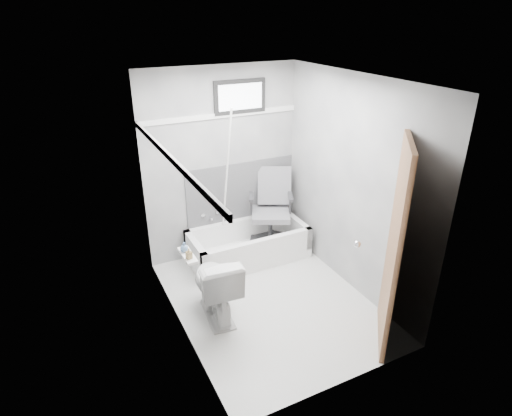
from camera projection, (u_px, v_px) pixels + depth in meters
floor at (270, 301)px, 4.78m from camera, size 2.60×2.60×0.00m
ceiling at (274, 79)px, 3.77m from camera, size 2.60×2.60×0.00m
wall_back at (222, 165)px, 5.33m from camera, size 2.00×0.02×2.40m
wall_front at (353, 267)px, 3.22m from camera, size 2.00×0.02×2.40m
wall_left at (174, 223)px, 3.87m from camera, size 0.02×2.60×2.40m
wall_right at (352, 186)px, 4.68m from camera, size 0.02×2.60×2.40m
bathtub at (248, 244)px, 5.52m from camera, size 1.50×0.70×0.42m
office_chair at (271, 209)px, 5.53m from camera, size 0.76×0.76×0.99m
toilet at (215, 285)px, 4.41m from camera, size 0.50×0.80×0.75m
door at (440, 258)px, 3.71m from camera, size 0.78×0.78×2.00m
window at (240, 97)px, 5.07m from camera, size 0.66×0.04×0.40m
backerboard at (241, 191)px, 5.59m from camera, size 1.50×0.02×0.78m
trim_back at (221, 115)px, 5.06m from camera, size 2.00×0.02×0.06m
trim_left at (170, 158)px, 3.61m from camera, size 0.02×2.60×0.06m
pole at (226, 183)px, 5.18m from camera, size 0.02×0.46×1.90m
shelf at (188, 255)px, 3.94m from camera, size 0.10×0.32×0.02m
soap_bottle_a at (189, 253)px, 3.84m from camera, size 0.06×0.06×0.11m
soap_bottle_b at (184, 247)px, 3.96m from camera, size 0.11×0.11×0.10m
faucet at (210, 216)px, 5.50m from camera, size 0.26×0.10×0.16m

